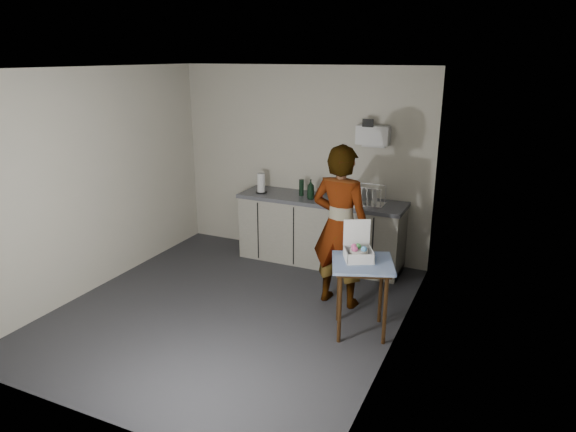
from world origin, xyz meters
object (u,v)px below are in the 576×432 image
at_px(side_table, 362,271).
at_px(paper_towel, 261,184).
at_px(dish_rack, 370,200).
at_px(soap_bottle, 311,189).
at_px(bakery_box, 358,251).
at_px(standing_man, 340,227).
at_px(dark_bottle, 301,188).
at_px(soda_can, 320,193).
at_px(kitchen_counter, 321,233).

distance_m(side_table, paper_towel, 2.43).
height_order(paper_towel, dish_rack, paper_towel).
relative_size(paper_towel, dish_rack, 0.76).
bearing_deg(soap_bottle, paper_towel, 178.70).
height_order(soap_bottle, bakery_box, soap_bottle).
bearing_deg(dish_rack, standing_man, -92.89).
bearing_deg(bakery_box, standing_man, 98.90).
xyz_separation_m(standing_man, soap_bottle, (-0.73, 0.93, 0.13)).
distance_m(paper_towel, bakery_box, 2.33).
xyz_separation_m(standing_man, dish_rack, (0.05, 0.99, 0.05)).
height_order(standing_man, bakery_box, standing_man).
bearing_deg(dish_rack, bakery_box, -78.19).
distance_m(soap_bottle, dark_bottle, 0.21).
bearing_deg(dish_rack, dark_bottle, 177.05).
relative_size(dark_bottle, paper_towel, 0.82).
distance_m(side_table, dark_bottle, 2.09).
height_order(soda_can, bakery_box, bakery_box).
distance_m(dark_bottle, dish_rack, 0.96).
bearing_deg(paper_towel, side_table, -38.07).
relative_size(side_table, dish_rack, 2.16).
distance_m(kitchen_counter, dark_bottle, 0.66).
relative_size(soap_bottle, bakery_box, 0.70).
bearing_deg(soap_bottle, dish_rack, 4.36).
height_order(soap_bottle, dish_rack, soap_bottle).
bearing_deg(paper_towel, dark_bottle, 9.31).
bearing_deg(paper_towel, dish_rack, 1.61).
xyz_separation_m(soap_bottle, paper_towel, (-0.74, 0.02, -0.00)).
bearing_deg(dark_bottle, kitchen_counter, -2.37).
xyz_separation_m(side_table, paper_towel, (-1.89, 1.48, 0.37)).
relative_size(soap_bottle, dark_bottle, 1.19).
distance_m(kitchen_counter, bakery_box, 1.85).
height_order(soda_can, dish_rack, dish_rack).
xyz_separation_m(kitchen_counter, dish_rack, (0.67, -0.04, 0.54)).
relative_size(kitchen_counter, bakery_box, 5.91).
bearing_deg(soda_can, bakery_box, -56.62).
bearing_deg(soda_can, side_table, -55.80).
bearing_deg(side_table, paper_towel, 121.71).
bearing_deg(kitchen_counter, dish_rack, -3.20).
bearing_deg(dark_bottle, standing_man, -48.83).
bearing_deg(bakery_box, soda_can, 95.90).
height_order(standing_man, soap_bottle, standing_man).
bearing_deg(kitchen_counter, soap_bottle, -139.37).
height_order(kitchen_counter, soap_bottle, soap_bottle).
bearing_deg(bakery_box, soap_bottle, 100.08).
distance_m(soap_bottle, paper_towel, 0.74).
distance_m(soda_can, dark_bottle, 0.28).
height_order(side_table, standing_man, standing_man).
bearing_deg(side_table, soda_can, 103.99).
relative_size(standing_man, soda_can, 13.39).
height_order(kitchen_counter, bakery_box, bakery_box).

